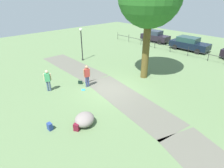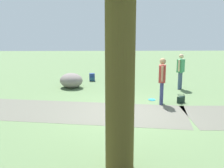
{
  "view_description": "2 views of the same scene",
  "coord_description": "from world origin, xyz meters",
  "px_view_note": "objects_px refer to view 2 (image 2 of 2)",
  "views": [
    {
      "loc": [
        9.29,
        -8.5,
        6.52
      ],
      "look_at": [
        0.71,
        -0.54,
        0.81
      ],
      "focal_mm": 30.79,
      "sensor_mm": 36.0,
      "label": 1
    },
    {
      "loc": [
        0.58,
        8.4,
        2.73
      ],
      "look_at": [
        0.37,
        -0.05,
        0.96
      ],
      "focal_mm": 43.37,
      "sensor_mm": 36.0,
      "label": 2
    }
  ],
  "objects_px": {
    "woman_with_handbag": "(162,78)",
    "lawn_boulder": "(71,80)",
    "man_near_boulder": "(181,69)",
    "backpack_by_boulder": "(71,81)",
    "spare_backpack_on_lawn": "(92,77)",
    "frisbee_on_grass": "(152,100)",
    "handbag_on_grass": "(181,99)"
  },
  "relations": [
    {
      "from": "frisbee_on_grass",
      "to": "backpack_by_boulder",
      "type": "bearing_deg",
      "value": -39.47
    },
    {
      "from": "spare_backpack_on_lawn",
      "to": "lawn_boulder",
      "type": "bearing_deg",
      "value": 60.51
    },
    {
      "from": "handbag_on_grass",
      "to": "frisbee_on_grass",
      "type": "xyz_separation_m",
      "value": [
        1.0,
        -0.43,
        -0.13
      ]
    },
    {
      "from": "lawn_boulder",
      "to": "spare_backpack_on_lawn",
      "type": "xyz_separation_m",
      "value": [
        -0.88,
        -1.56,
        -0.14
      ]
    },
    {
      "from": "woman_with_handbag",
      "to": "backpack_by_boulder",
      "type": "bearing_deg",
      "value": -42.7
    },
    {
      "from": "handbag_on_grass",
      "to": "lawn_boulder",
      "type": "bearing_deg",
      "value": -31.69
    },
    {
      "from": "lawn_boulder",
      "to": "handbag_on_grass",
      "type": "bearing_deg",
      "value": 148.31
    },
    {
      "from": "lawn_boulder",
      "to": "woman_with_handbag",
      "type": "relative_size",
      "value": 0.91
    },
    {
      "from": "lawn_boulder",
      "to": "handbag_on_grass",
      "type": "xyz_separation_m",
      "value": [
        -4.37,
        2.7,
        -0.2
      ]
    },
    {
      "from": "lawn_boulder",
      "to": "frisbee_on_grass",
      "type": "xyz_separation_m",
      "value": [
        -3.37,
        2.27,
        -0.33
      ]
    },
    {
      "from": "lawn_boulder",
      "to": "woman_with_handbag",
      "type": "xyz_separation_m",
      "value": [
        -3.61,
        2.84,
        0.63
      ]
    },
    {
      "from": "woman_with_handbag",
      "to": "lawn_boulder",
      "type": "bearing_deg",
      "value": -38.14
    },
    {
      "from": "man_near_boulder",
      "to": "frisbee_on_grass",
      "type": "height_order",
      "value": "man_near_boulder"
    },
    {
      "from": "spare_backpack_on_lawn",
      "to": "handbag_on_grass",
      "type": "bearing_deg",
      "value": 129.3
    },
    {
      "from": "handbag_on_grass",
      "to": "man_near_boulder",
      "type": "bearing_deg",
      "value": -104.11
    },
    {
      "from": "lawn_boulder",
      "to": "handbag_on_grass",
      "type": "height_order",
      "value": "lawn_boulder"
    },
    {
      "from": "frisbee_on_grass",
      "to": "spare_backpack_on_lawn",
      "type": "bearing_deg",
      "value": -57.03
    },
    {
      "from": "backpack_by_boulder",
      "to": "frisbee_on_grass",
      "type": "relative_size",
      "value": 1.46
    },
    {
      "from": "man_near_boulder",
      "to": "backpack_by_boulder",
      "type": "height_order",
      "value": "man_near_boulder"
    },
    {
      "from": "backpack_by_boulder",
      "to": "spare_backpack_on_lawn",
      "type": "relative_size",
      "value": 1.0
    },
    {
      "from": "backpack_by_boulder",
      "to": "woman_with_handbag",
      "type": "bearing_deg",
      "value": 137.3
    },
    {
      "from": "man_near_boulder",
      "to": "spare_backpack_on_lawn",
      "type": "relative_size",
      "value": 3.97
    },
    {
      "from": "woman_with_handbag",
      "to": "backpack_by_boulder",
      "type": "height_order",
      "value": "woman_with_handbag"
    },
    {
      "from": "handbag_on_grass",
      "to": "spare_backpack_on_lawn",
      "type": "height_order",
      "value": "spare_backpack_on_lawn"
    },
    {
      "from": "lawn_boulder",
      "to": "backpack_by_boulder",
      "type": "xyz_separation_m",
      "value": [
        0.1,
        -0.59,
        -0.14
      ]
    },
    {
      "from": "woman_with_handbag",
      "to": "man_near_boulder",
      "type": "xyz_separation_m",
      "value": [
        -1.33,
        -2.42,
        -0.06
      ]
    },
    {
      "from": "backpack_by_boulder",
      "to": "spare_backpack_on_lawn",
      "type": "xyz_separation_m",
      "value": [
        -0.98,
        -0.98,
        0.0
      ]
    },
    {
      "from": "spare_backpack_on_lawn",
      "to": "man_near_boulder",
      "type": "bearing_deg",
      "value": 154.09
    },
    {
      "from": "woman_with_handbag",
      "to": "frisbee_on_grass",
      "type": "distance_m",
      "value": 1.14
    },
    {
      "from": "backpack_by_boulder",
      "to": "spare_backpack_on_lawn",
      "type": "height_order",
      "value": "same"
    },
    {
      "from": "lawn_boulder",
      "to": "backpack_by_boulder",
      "type": "height_order",
      "value": "lawn_boulder"
    },
    {
      "from": "woman_with_handbag",
      "to": "spare_backpack_on_lawn",
      "type": "relative_size",
      "value": 4.19
    }
  ]
}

